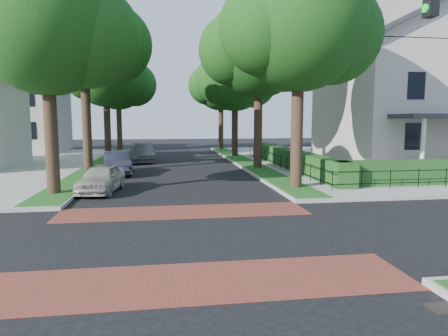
{
  "coord_description": "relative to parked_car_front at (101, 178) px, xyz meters",
  "views": [
    {
      "loc": [
        -0.63,
        -11.12,
        3.34
      ],
      "look_at": [
        1.46,
        3.12,
        1.6
      ],
      "focal_mm": 32.0,
      "sensor_mm": 36.0,
      "label": 1
    }
  ],
  "objects": [
    {
      "name": "tree_left_back",
      "position": [
        -1.8,
        25.49,
        6.75
      ],
      "size": [
        7.75,
        6.66,
        10.44
      ],
      "color": "black",
      "rests_on": "sidewalk_nw"
    },
    {
      "name": "grass_strip_ne",
      "position": [
        9.0,
        11.35,
        -0.5
      ],
      "size": [
        1.6,
        29.8,
        0.02
      ],
      "primitive_type": "cube",
      "color": "#1D4F16",
      "rests_on": "sidewalk_ne"
    },
    {
      "name": "grass_strip_nw",
      "position": [
        -1.8,
        11.35,
        -0.5
      ],
      "size": [
        1.6,
        29.8,
        0.02
      ],
      "primitive_type": "cube",
      "color": "#1D4F16",
      "rests_on": "sidewalk_nw"
    },
    {
      "name": "parked_car_front",
      "position": [
        0.0,
        0.0,
        0.0
      ],
      "size": [
        2.06,
        4.05,
        1.32
      ],
      "primitive_type": "imported",
      "rotation": [
        0.0,
        0.0,
        -0.13
      ],
      "color": "#B5B0A2",
      "rests_on": "ground"
    },
    {
      "name": "parked_car_middle",
      "position": [
        0.0,
        6.15,
        0.04
      ],
      "size": [
        2.18,
        4.47,
        1.41
      ],
      "primitive_type": "imported",
      "rotation": [
        0.0,
        0.0,
        0.17
      ],
      "color": "#1E202E",
      "rests_on": "ground"
    },
    {
      "name": "parked_car_rear",
      "position": [
        1.15,
        13.66,
        0.06
      ],
      "size": [
        2.2,
        5.04,
        1.44
      ],
      "primitive_type": "imported",
      "rotation": [
        0.0,
        0.0,
        0.04
      ],
      "color": "slate",
      "rests_on": "ground"
    },
    {
      "name": "crosswalk_near",
      "position": [
        3.6,
        -10.95,
        -0.66
      ],
      "size": [
        9.0,
        2.2,
        0.01
      ],
      "primitive_type": "cube",
      "color": "brown",
      "rests_on": "ground"
    },
    {
      "name": "tree_left_mid",
      "position": [
        -1.79,
        7.49,
        7.68
      ],
      "size": [
        8.0,
        6.88,
        11.48
      ],
      "color": "black",
      "rests_on": "sidewalk_nw"
    },
    {
      "name": "house_victorian",
      "position": [
        21.11,
        8.17,
        5.36
      ],
      "size": [
        13.0,
        13.05,
        12.48
      ],
      "color": "#B5AEA3",
      "rests_on": "sidewalk_ne"
    },
    {
      "name": "storm_drain",
      "position": [
        7.9,
        -12.75,
        -0.66
      ],
      "size": [
        0.65,
        0.45,
        0.01
      ],
      "primitive_type": "cube",
      "color": "black",
      "rests_on": "ground"
    },
    {
      "name": "sidewalk_ne",
      "position": [
        23.1,
        11.25,
        -0.59
      ],
      "size": [
        30.0,
        30.0,
        0.15
      ],
      "primitive_type": "cube",
      "color": "gray",
      "rests_on": "ground"
    },
    {
      "name": "tree_right_mid",
      "position": [
        9.21,
        7.5,
        7.33
      ],
      "size": [
        8.25,
        7.09,
        11.22
      ],
      "color": "black",
      "rests_on": "sidewalk_ne"
    },
    {
      "name": "fence_main_road",
      "position": [
        10.5,
        7.25,
        -0.06
      ],
      "size": [
        0.06,
        18.0,
        0.9
      ],
      "primitive_type": null,
      "color": "black",
      "rests_on": "sidewalk_ne"
    },
    {
      "name": "tree_right_far",
      "position": [
        9.2,
        16.47,
        6.25
      ],
      "size": [
        7.25,
        6.23,
        9.74
      ],
      "color": "black",
      "rests_on": "sidewalk_ne"
    },
    {
      "name": "tree_left_near",
      "position": [
        -1.8,
        -0.52,
        6.61
      ],
      "size": [
        7.5,
        6.45,
        10.2
      ],
      "color": "black",
      "rests_on": "sidewalk_nw"
    },
    {
      "name": "tree_right_back",
      "position": [
        9.2,
        25.48,
        6.61
      ],
      "size": [
        7.5,
        6.45,
        10.2
      ],
      "color": "black",
      "rests_on": "sidewalk_ne"
    },
    {
      "name": "crosswalk_far",
      "position": [
        3.6,
        -4.55,
        -0.66
      ],
      "size": [
        9.0,
        2.2,
        0.01
      ],
      "primitive_type": "cube",
      "color": "brown",
      "rests_on": "ground"
    },
    {
      "name": "tree_right_near",
      "position": [
        9.2,
        -0.51,
        6.97
      ],
      "size": [
        7.75,
        6.67,
        10.66
      ],
      "color": "black",
      "rests_on": "sidewalk_ne"
    },
    {
      "name": "ground",
      "position": [
        3.6,
        -7.75,
        -0.66
      ],
      "size": [
        120.0,
        120.0,
        0.0
      ],
      "primitive_type": "plane",
      "color": "black",
      "rests_on": "ground"
    },
    {
      "name": "hedge_main_road",
      "position": [
        11.3,
        7.25,
        0.09
      ],
      "size": [
        1.0,
        18.0,
        1.2
      ],
      "primitive_type": "cube",
      "color": "#1E3F16",
      "rests_on": "sidewalk_ne"
    },
    {
      "name": "house_left_far",
      "position": [
        -11.89,
        24.25,
        4.38
      ],
      "size": [
        10.0,
        9.0,
        10.14
      ],
      "color": "#B5AEA3",
      "rests_on": "sidewalk_nw"
    },
    {
      "name": "tree_left_far",
      "position": [
        -1.8,
        16.47,
        6.46
      ],
      "size": [
        7.0,
        6.02,
        9.86
      ],
      "color": "black",
      "rests_on": "sidewalk_nw"
    }
  ]
}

